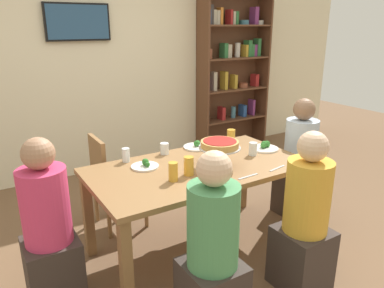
# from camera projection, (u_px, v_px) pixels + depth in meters

# --- Properties ---
(ground_plane) EXTENTS (12.00, 12.00, 0.00)m
(ground_plane) POSITION_uv_depth(u_px,v_px,m) (198.00, 248.00, 3.09)
(ground_plane) COLOR brown
(rear_partition) EXTENTS (8.00, 0.12, 2.80)m
(rear_partition) POSITION_uv_depth(u_px,v_px,m) (100.00, 58.00, 4.44)
(rear_partition) COLOR beige
(rear_partition) RESTS_ON ground_plane
(dining_table) EXTENTS (1.69, 0.91, 0.74)m
(dining_table) POSITION_uv_depth(u_px,v_px,m) (199.00, 176.00, 2.89)
(dining_table) COLOR olive
(dining_table) RESTS_ON ground_plane
(bookshelf) EXTENTS (1.10, 0.30, 2.21)m
(bookshelf) POSITION_uv_depth(u_px,v_px,m) (232.00, 70.00, 5.30)
(bookshelf) COLOR brown
(bookshelf) RESTS_ON ground_plane
(television) EXTENTS (0.72, 0.05, 0.41)m
(television) POSITION_uv_depth(u_px,v_px,m) (78.00, 22.00, 4.11)
(television) COLOR black
(diner_near_right) EXTENTS (0.34, 0.34, 1.15)m
(diner_near_right) POSITION_uv_depth(u_px,v_px,m) (305.00, 224.00, 2.50)
(diner_near_right) COLOR #382D28
(diner_near_right) RESTS_ON ground_plane
(diner_near_left) EXTENTS (0.34, 0.34, 1.15)m
(diner_near_left) POSITION_uv_depth(u_px,v_px,m) (212.00, 258.00, 2.15)
(diner_near_left) COLOR #382D28
(diner_near_left) RESTS_ON ground_plane
(diner_head_east) EXTENTS (0.34, 0.34, 1.15)m
(diner_head_east) POSITION_uv_depth(u_px,v_px,m) (299.00, 166.00, 3.52)
(diner_head_east) COLOR #382D28
(diner_head_east) RESTS_ON ground_plane
(diner_head_west) EXTENTS (0.34, 0.34, 1.15)m
(diner_head_west) POSITION_uv_depth(u_px,v_px,m) (49.00, 235.00, 2.37)
(diner_head_west) COLOR #382D28
(diner_head_west) RESTS_ON ground_plane
(chair_far_left) EXTENTS (0.40, 0.40, 0.87)m
(chair_far_left) POSITION_uv_depth(u_px,v_px,m) (111.00, 177.00, 3.28)
(chair_far_left) COLOR olive
(chair_far_left) RESTS_ON ground_plane
(deep_dish_pizza_stand) EXTENTS (0.32, 0.32, 0.21)m
(deep_dish_pizza_stand) POSITION_uv_depth(u_px,v_px,m) (220.00, 146.00, 2.78)
(deep_dish_pizza_stand) COLOR silver
(deep_dish_pizza_stand) RESTS_ON dining_table
(salad_plate_near_diner) EXTENTS (0.21, 0.21, 0.07)m
(salad_plate_near_diner) POSITION_uv_depth(u_px,v_px,m) (145.00, 165.00, 2.83)
(salad_plate_near_diner) COLOR white
(salad_plate_near_diner) RESTS_ON dining_table
(salad_plate_far_diner) EXTENTS (0.24, 0.24, 0.07)m
(salad_plate_far_diner) POSITION_uv_depth(u_px,v_px,m) (197.00, 146.00, 3.28)
(salad_plate_far_diner) COLOR white
(salad_plate_far_diner) RESTS_ON dining_table
(salad_plate_spare) EXTENTS (0.24, 0.24, 0.07)m
(salad_plate_spare) POSITION_uv_depth(u_px,v_px,m) (265.00, 147.00, 3.24)
(salad_plate_spare) COLOR white
(salad_plate_spare) RESTS_ON dining_table
(beer_glass_amber_tall) EXTENTS (0.07, 0.07, 0.14)m
(beer_glass_amber_tall) POSITION_uv_depth(u_px,v_px,m) (173.00, 172.00, 2.57)
(beer_glass_amber_tall) COLOR gold
(beer_glass_amber_tall) RESTS_ON dining_table
(beer_glass_amber_short) EXTENTS (0.07, 0.07, 0.14)m
(beer_glass_amber_short) POSITION_uv_depth(u_px,v_px,m) (231.00, 137.00, 3.36)
(beer_glass_amber_short) COLOR gold
(beer_glass_amber_short) RESTS_ON dining_table
(beer_glass_amber_spare) EXTENTS (0.07, 0.07, 0.14)m
(beer_glass_amber_spare) POSITION_uv_depth(u_px,v_px,m) (189.00, 166.00, 2.67)
(beer_glass_amber_spare) COLOR gold
(beer_glass_amber_spare) RESTS_ON dining_table
(water_glass_clear_near) EXTENTS (0.07, 0.07, 0.11)m
(water_glass_clear_near) POSITION_uv_depth(u_px,v_px,m) (253.00, 149.00, 3.08)
(water_glass_clear_near) COLOR white
(water_glass_clear_near) RESTS_ON dining_table
(water_glass_clear_far) EXTENTS (0.07, 0.07, 0.10)m
(water_glass_clear_far) POSITION_uv_depth(u_px,v_px,m) (164.00, 149.00, 3.11)
(water_glass_clear_far) COLOR white
(water_glass_clear_far) RESTS_ON dining_table
(water_glass_clear_spare) EXTENTS (0.06, 0.06, 0.11)m
(water_glass_clear_spare) POSITION_uv_depth(u_px,v_px,m) (126.00, 155.00, 2.93)
(water_glass_clear_spare) COLOR white
(water_glass_clear_spare) RESTS_ON dining_table
(cutlery_fork_near) EXTENTS (0.18, 0.06, 0.00)m
(cutlery_fork_near) POSITION_uv_depth(u_px,v_px,m) (202.00, 188.00, 2.46)
(cutlery_fork_near) COLOR silver
(cutlery_fork_near) RESTS_ON dining_table
(cutlery_knife_near) EXTENTS (0.18, 0.05, 0.00)m
(cutlery_knife_near) POSITION_uv_depth(u_px,v_px,m) (277.00, 168.00, 2.80)
(cutlery_knife_near) COLOR silver
(cutlery_knife_near) RESTS_ON dining_table
(cutlery_fork_far) EXTENTS (0.18, 0.02, 0.00)m
(cutlery_fork_far) POSITION_uv_depth(u_px,v_px,m) (248.00, 176.00, 2.65)
(cutlery_fork_far) COLOR silver
(cutlery_fork_far) RESTS_ON dining_table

